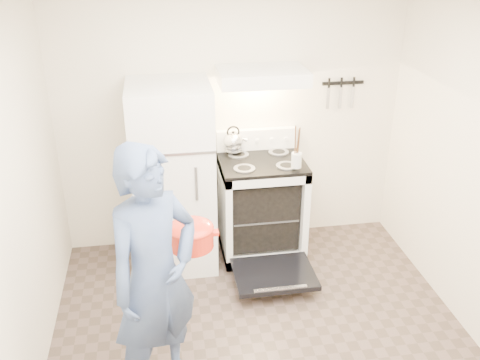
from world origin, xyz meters
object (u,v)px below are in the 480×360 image
object	(u,v)px
stove_body	(261,208)
person	(155,278)
dutch_oven	(191,237)
refrigerator	(173,178)
tea_kettle	(233,140)

from	to	relation	value
stove_body	person	distance (m)	1.90
dutch_oven	refrigerator	bearing A→B (deg)	93.52
stove_body	dutch_oven	world-z (taller)	dutch_oven
refrigerator	stove_body	distance (m)	0.90
refrigerator	person	distance (m)	1.55
refrigerator	tea_kettle	bearing A→B (deg)	22.13
stove_body	tea_kettle	world-z (taller)	tea_kettle
refrigerator	person	world-z (taller)	person
stove_body	person	world-z (taller)	person
stove_body	dutch_oven	bearing A→B (deg)	-121.70
tea_kettle	dutch_oven	bearing A→B (deg)	-109.81
dutch_oven	tea_kettle	bearing A→B (deg)	70.19
refrigerator	person	xyz separation A→B (m)	(-0.18, -1.54, 0.04)
tea_kettle	person	xyz separation A→B (m)	(-0.76, -1.78, -0.19)
stove_body	dutch_oven	xyz separation A→B (m)	(-0.74, -1.19, 0.48)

